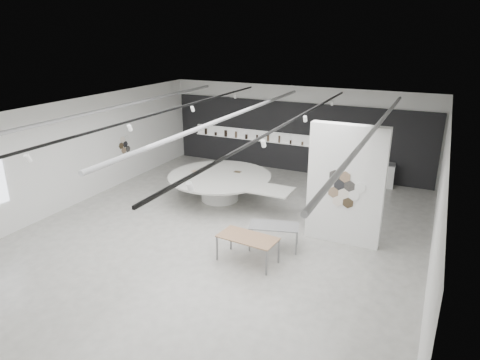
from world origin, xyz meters
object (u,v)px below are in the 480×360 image
at_px(partition_column, 346,185).
at_px(sample_table_wood, 248,239).
at_px(sample_table_stone, 274,227).
at_px(kitchen_counter, 372,174).
at_px(display_island, 221,184).

bearing_deg(partition_column, sample_table_wood, -131.00).
bearing_deg(sample_table_stone, partition_column, 37.65).
height_order(sample_table_wood, sample_table_stone, sample_table_wood).
height_order(sample_table_wood, kitchen_counter, kitchen_counter).
bearing_deg(partition_column, kitchen_counter, 90.05).
bearing_deg(sample_table_stone, sample_table_wood, -108.83).
bearing_deg(sample_table_wood, kitchen_counter, 75.44).
relative_size(sample_table_wood, kitchen_counter, 0.95).
bearing_deg(sample_table_wood, display_island, 126.82).
bearing_deg(sample_table_stone, kitchen_counter, 76.12).
relative_size(display_island, kitchen_counter, 2.76).
relative_size(sample_table_wood, sample_table_stone, 1.08).
bearing_deg(partition_column, sample_table_stone, -142.35).
height_order(partition_column, sample_table_stone, partition_column).
height_order(partition_column, kitchen_counter, partition_column).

